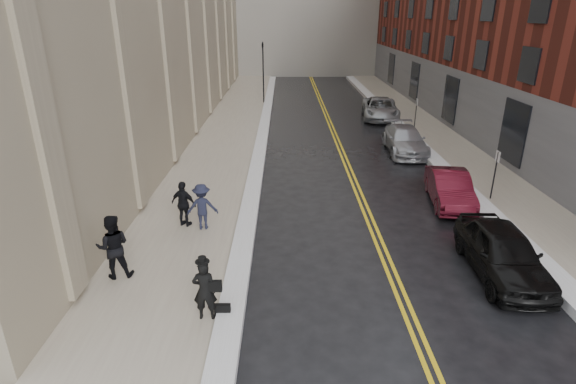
{
  "coord_description": "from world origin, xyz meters",
  "views": [
    {
      "loc": [
        -0.78,
        -9.42,
        7.43
      ],
      "look_at": [
        -0.67,
        5.17,
        1.6
      ],
      "focal_mm": 28.0,
      "sensor_mm": 36.0,
      "label": 1
    }
  ],
  "objects_px": {
    "car_silver_near": "(405,140)",
    "pedestrian_main": "(205,290)",
    "car_black": "(502,252)",
    "pedestrian_a": "(113,247)",
    "pedestrian_b": "(202,207)",
    "pedestrian_c": "(184,204)",
    "car_maroon": "(450,188)",
    "car_silver_far": "(380,108)"
  },
  "relations": [
    {
      "from": "car_maroon",
      "to": "pedestrian_main",
      "type": "height_order",
      "value": "pedestrian_main"
    },
    {
      "from": "car_black",
      "to": "pedestrian_c",
      "type": "distance_m",
      "value": 10.67
    },
    {
      "from": "car_silver_near",
      "to": "pedestrian_a",
      "type": "xyz_separation_m",
      "value": [
        -11.82,
        -13.18,
        0.41
      ]
    },
    {
      "from": "pedestrian_main",
      "to": "pedestrian_b",
      "type": "distance_m",
      "value": 5.26
    },
    {
      "from": "pedestrian_a",
      "to": "pedestrian_c",
      "type": "xyz_separation_m",
      "value": [
        1.33,
        3.41,
        -0.13
      ]
    },
    {
      "from": "pedestrian_a",
      "to": "pedestrian_b",
      "type": "xyz_separation_m",
      "value": [
        2.03,
        3.18,
        -0.13
      ]
    },
    {
      "from": "car_silver_far",
      "to": "pedestrian_main",
      "type": "bearing_deg",
      "value": -104.16
    },
    {
      "from": "car_silver_far",
      "to": "pedestrian_c",
      "type": "xyz_separation_m",
      "value": [
        -10.85,
        -18.62,
        0.24
      ]
    },
    {
      "from": "pedestrian_b",
      "to": "pedestrian_c",
      "type": "distance_m",
      "value": 0.74
    },
    {
      "from": "car_silver_far",
      "to": "pedestrian_c",
      "type": "height_order",
      "value": "pedestrian_c"
    },
    {
      "from": "car_maroon",
      "to": "pedestrian_b",
      "type": "height_order",
      "value": "pedestrian_b"
    },
    {
      "from": "car_maroon",
      "to": "pedestrian_main",
      "type": "xyz_separation_m",
      "value": [
        -8.86,
        -7.73,
        0.29
      ]
    },
    {
      "from": "car_silver_far",
      "to": "pedestrian_b",
      "type": "xyz_separation_m",
      "value": [
        -10.15,
        -18.85,
        0.24
      ]
    },
    {
      "from": "car_black",
      "to": "car_silver_far",
      "type": "relative_size",
      "value": 0.81
    },
    {
      "from": "pedestrian_main",
      "to": "pedestrian_b",
      "type": "xyz_separation_m",
      "value": [
        -0.94,
        5.18,
        0.03
      ]
    },
    {
      "from": "car_black",
      "to": "car_silver_far",
      "type": "bearing_deg",
      "value": 90.49
    },
    {
      "from": "car_silver_near",
      "to": "pedestrian_c",
      "type": "relative_size",
      "value": 2.89
    },
    {
      "from": "car_black",
      "to": "car_silver_far",
      "type": "height_order",
      "value": "car_silver_far"
    },
    {
      "from": "car_silver_far",
      "to": "pedestrian_a",
      "type": "bearing_deg",
      "value": -112.12
    },
    {
      "from": "car_black",
      "to": "pedestrian_a",
      "type": "xyz_separation_m",
      "value": [
        -11.52,
        -0.25,
        0.37
      ]
    },
    {
      "from": "car_silver_far",
      "to": "pedestrian_main",
      "type": "height_order",
      "value": "pedestrian_main"
    },
    {
      "from": "pedestrian_main",
      "to": "pedestrian_b",
      "type": "bearing_deg",
      "value": -80.95
    },
    {
      "from": "car_silver_near",
      "to": "car_black",
      "type": "bearing_deg",
      "value": -89.01
    },
    {
      "from": "pedestrian_main",
      "to": "pedestrian_c",
      "type": "height_order",
      "value": "pedestrian_c"
    },
    {
      "from": "car_silver_near",
      "to": "pedestrian_c",
      "type": "xyz_separation_m",
      "value": [
        -10.5,
        -9.77,
        0.29
      ]
    },
    {
      "from": "car_silver_near",
      "to": "pedestrian_b",
      "type": "xyz_separation_m",
      "value": [
        -9.79,
        -10.0,
        0.28
      ]
    },
    {
      "from": "car_black",
      "to": "car_silver_near",
      "type": "distance_m",
      "value": 12.93
    },
    {
      "from": "car_silver_near",
      "to": "pedestrian_main",
      "type": "relative_size",
      "value": 3.01
    },
    {
      "from": "car_maroon",
      "to": "car_silver_far",
      "type": "xyz_separation_m",
      "value": [
        0.35,
        16.29,
        0.08
      ]
    },
    {
      "from": "car_silver_near",
      "to": "pedestrian_main",
      "type": "xyz_separation_m",
      "value": [
        -8.86,
        -15.17,
        0.25
      ]
    },
    {
      "from": "car_silver_near",
      "to": "car_silver_far",
      "type": "height_order",
      "value": "car_silver_far"
    },
    {
      "from": "car_black",
      "to": "pedestrian_main",
      "type": "height_order",
      "value": "pedestrian_main"
    },
    {
      "from": "pedestrian_main",
      "to": "pedestrian_a",
      "type": "height_order",
      "value": "pedestrian_a"
    },
    {
      "from": "car_silver_far",
      "to": "pedestrian_c",
      "type": "distance_m",
      "value": 21.55
    },
    {
      "from": "pedestrian_b",
      "to": "car_silver_far",
      "type": "bearing_deg",
      "value": -123.97
    },
    {
      "from": "car_silver_near",
      "to": "pedestrian_main",
      "type": "bearing_deg",
      "value": -117.92
    },
    {
      "from": "car_black",
      "to": "car_silver_near",
      "type": "height_order",
      "value": "car_black"
    },
    {
      "from": "car_maroon",
      "to": "pedestrian_b",
      "type": "xyz_separation_m",
      "value": [
        -9.8,
        -2.56,
        0.32
      ]
    },
    {
      "from": "car_maroon",
      "to": "car_black",
      "type": "bearing_deg",
      "value": -85.65
    },
    {
      "from": "car_maroon",
      "to": "pedestrian_b",
      "type": "bearing_deg",
      "value": -157.79
    },
    {
      "from": "car_silver_near",
      "to": "pedestrian_a",
      "type": "relative_size",
      "value": 2.52
    },
    {
      "from": "car_maroon",
      "to": "car_silver_near",
      "type": "distance_m",
      "value": 7.44
    }
  ]
}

